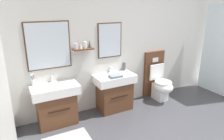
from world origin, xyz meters
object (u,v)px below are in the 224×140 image
at_px(vanity_sink_left, 56,103).
at_px(toilet, 158,81).
at_px(vanity_sink_right, 114,91).
at_px(soap_dispenser, 124,66).
at_px(toothbrush_cup, 33,82).
at_px(folded_hand_towel, 116,76).

relative_size(vanity_sink_left, toilet, 0.75).
height_order(vanity_sink_left, vanity_sink_right, same).
height_order(toilet, soap_dispenser, toilet).
relative_size(toothbrush_cup, folded_hand_towel, 0.93).
distance_m(vanity_sink_right, folded_hand_towel, 0.37).
bearing_deg(vanity_sink_left, vanity_sink_right, 0.00).
distance_m(vanity_sink_right, soap_dispenser, 0.53).
xyz_separation_m(vanity_sink_right, folded_hand_towel, (-0.04, -0.12, 0.34)).
height_order(vanity_sink_right, toilet, toilet).
distance_m(toilet, soap_dispenser, 0.86).
bearing_deg(vanity_sink_left, toilet, -0.40).
bearing_deg(toothbrush_cup, folded_hand_towel, -11.29).
bearing_deg(vanity_sink_left, soap_dispenser, 6.33).
relative_size(vanity_sink_right, soap_dispenser, 3.90).
xyz_separation_m(soap_dispenser, folded_hand_towel, (-0.35, -0.28, -0.06)).
xyz_separation_m(toilet, soap_dispenser, (-0.75, 0.17, 0.40)).
bearing_deg(vanity_sink_right, folded_hand_towel, -107.78).
relative_size(vanity_sink_left, folded_hand_towel, 3.42).
bearing_deg(toothbrush_cup, toilet, -3.77).
relative_size(vanity_sink_left, toothbrush_cup, 3.68).
height_order(vanity_sink_left, soap_dispenser, soap_dispenser).
bearing_deg(toilet, folded_hand_towel, -174.26).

